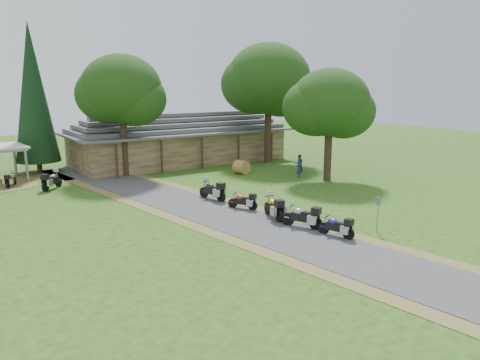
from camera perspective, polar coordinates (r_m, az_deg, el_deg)
ground at (r=24.06m, az=5.87°, el=-6.90°), size 120.00×120.00×0.00m
driveway at (r=26.84m, az=-0.44°, el=-4.87°), size 51.95×51.95×0.00m
lodge at (r=46.63m, az=-7.39°, el=5.18°), size 21.40×9.40×4.90m
motorcycle_row_a at (r=24.25m, az=11.62°, el=-5.43°), size 1.06×1.87×1.22m
motorcycle_row_b at (r=25.39m, az=7.54°, el=-4.28°), size 1.50×2.15×1.41m
motorcycle_row_c at (r=26.98m, az=4.10°, el=-3.19°), size 1.22×2.25×1.46m
motorcycle_row_d at (r=28.89m, az=0.32°, el=-2.45°), size 1.38×1.77×1.18m
motorcycle_row_e at (r=31.26m, az=-3.41°, el=-1.13°), size 1.13×2.22×1.45m
motorcycle_carport_a at (r=39.33m, az=-26.16°, el=0.10°), size 1.25×1.73×1.14m
motorcycle_carport_b at (r=37.06m, az=-21.96°, el=0.05°), size 1.97×1.97×1.44m
person_a at (r=39.08m, az=7.19°, el=1.75°), size 0.68×0.64×1.94m
person_b at (r=41.20m, az=7.21°, el=2.20°), size 0.65×0.60×1.86m
hay_bale at (r=40.24m, az=0.18°, el=1.57°), size 1.39×1.32×1.17m
sign_post at (r=25.38m, az=16.44°, el=-4.05°), size 0.35×0.06×1.94m
oak_lodge_left at (r=40.00m, az=-14.16°, el=8.74°), size 6.59×6.59×11.68m
oak_lodge_right at (r=45.77m, az=3.48°, el=10.27°), size 8.00×8.00×13.08m
oak_driveway at (r=37.62m, az=10.83°, el=7.46°), size 6.24×6.24×10.02m
cedar_near at (r=44.03m, az=-23.86°, el=9.08°), size 3.70×3.70×12.81m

